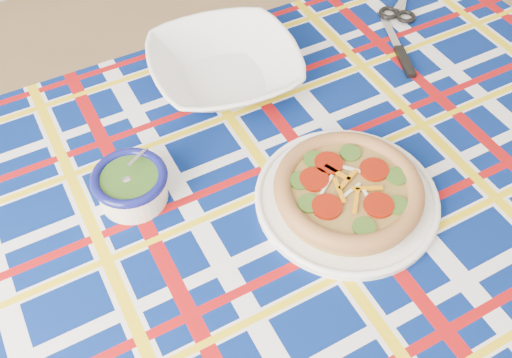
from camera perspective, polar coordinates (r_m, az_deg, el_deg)
floor at (r=2.00m, az=4.39°, el=-5.66°), size 4.00×4.00×0.00m
dining_table at (r=1.09m, az=-0.24°, el=-7.13°), size 1.91×1.37×0.82m
tablecloth at (r=1.06m, az=-0.24°, el=-6.36°), size 1.95×1.41×0.12m
main_focaccia_plate at (r=1.03m, az=9.21°, el=-1.08°), size 0.38×0.38×0.07m
pesto_bowl at (r=1.04m, az=-12.41°, el=-0.46°), size 0.14×0.14×0.08m
serving_bowl at (r=1.25m, az=-3.16°, el=11.04°), size 0.40×0.40×0.08m
table_knife at (r=1.44m, az=13.28°, el=14.23°), size 0.15×0.24×0.01m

